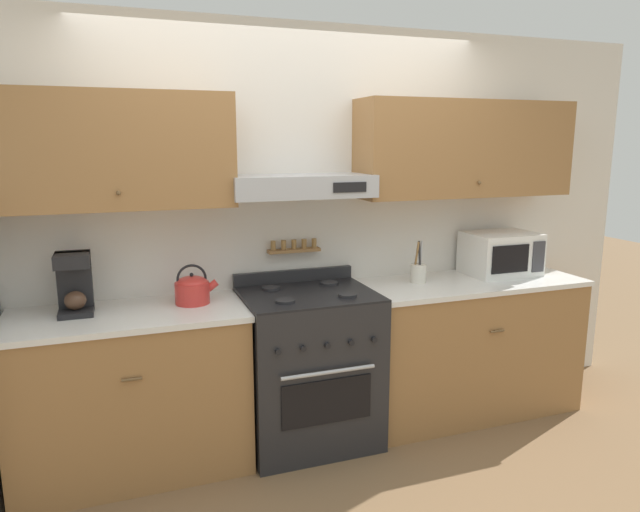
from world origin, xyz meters
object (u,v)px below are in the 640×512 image
at_px(tea_kettle, 193,289).
at_px(microwave, 501,254).
at_px(stove_range, 309,367).
at_px(utensil_crock, 418,272).
at_px(coffee_maker, 74,283).

height_order(tea_kettle, microwave, microwave).
relative_size(stove_range, utensil_crock, 3.72).
bearing_deg(tea_kettle, microwave, 0.48).
bearing_deg(coffee_maker, utensil_crock, -0.78).
xyz_separation_m(stove_range, microwave, (1.45, 0.11, 0.59)).
xyz_separation_m(stove_range, coffee_maker, (-1.29, 0.12, 0.61)).
distance_m(tea_kettle, microwave, 2.12).
xyz_separation_m(coffee_maker, microwave, (2.73, -0.01, -0.02)).
bearing_deg(tea_kettle, utensil_crock, 0.00).
xyz_separation_m(coffee_maker, utensil_crock, (2.08, -0.03, -0.10)).
bearing_deg(stove_range, microwave, 4.26).
xyz_separation_m(tea_kettle, microwave, (2.12, 0.02, 0.06)).
height_order(microwave, utensil_crock, microwave).
xyz_separation_m(tea_kettle, utensil_crock, (1.46, 0.00, -0.02)).
height_order(stove_range, microwave, microwave).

